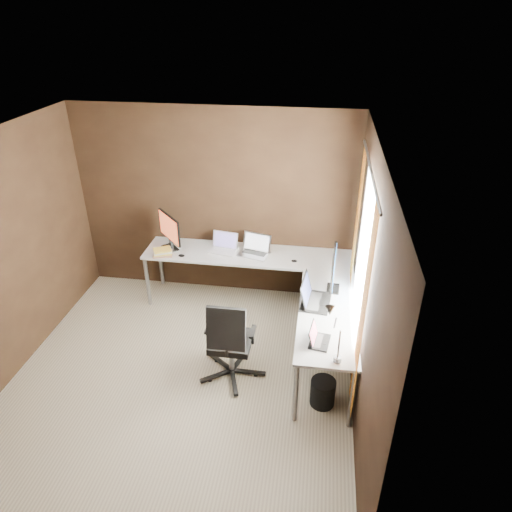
{
  "coord_description": "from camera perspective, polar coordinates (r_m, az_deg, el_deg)",
  "views": [
    {
      "loc": [
        1.33,
        -3.52,
        3.54
      ],
      "look_at": [
        0.66,
        0.95,
        1.02
      ],
      "focal_mm": 32.0,
      "sensor_mm": 36.0,
      "label": 1
    }
  ],
  "objects": [
    {
      "name": "book_stack",
      "position": [
        5.9,
        -11.61,
        0.48
      ],
      "size": [
        0.28,
        0.26,
        0.08
      ],
      "rotation": [
        0.0,
        0.0,
        0.4
      ],
      "color": "#9A6D53",
      "rests_on": "desk"
    },
    {
      "name": "mouse_left",
      "position": [
        5.81,
        -9.3,
        0.05
      ],
      "size": [
        0.08,
        0.06,
        0.03
      ],
      "primitive_type": "ellipsoid",
      "rotation": [
        0.0,
        0.0,
        -0.02
      ],
      "color": "black",
      "rests_on": "desk"
    },
    {
      "name": "room",
      "position": [
        4.35,
        -5.9,
        -2.31
      ],
      "size": [
        3.6,
        3.6,
        2.5
      ],
      "color": "#BCB192",
      "rests_on": "ground"
    },
    {
      "name": "desk_lamp",
      "position": [
        4.08,
        9.58,
        -8.7
      ],
      "size": [
        0.18,
        0.21,
        0.53
      ],
      "rotation": [
        0.0,
        0.0,
        0.22
      ],
      "color": "slate",
      "rests_on": "desk"
    },
    {
      "name": "mouse_corner",
      "position": [
        5.64,
        4.8,
        -0.63
      ],
      "size": [
        0.08,
        0.06,
        0.03
      ],
      "primitive_type": "ellipsoid",
      "rotation": [
        0.0,
        0.0,
        -0.2
      ],
      "color": "black",
      "rests_on": "desk"
    },
    {
      "name": "office_chair",
      "position": [
        4.92,
        -3.19,
        -12.19
      ],
      "size": [
        0.56,
        0.56,
        0.99
      ],
      "rotation": [
        0.0,
        0.0,
        -0.01
      ],
      "color": "black",
      "rests_on": "ground"
    },
    {
      "name": "wastebasket",
      "position": [
        4.78,
        8.33,
        -16.49
      ],
      "size": [
        0.33,
        0.33,
        0.29
      ],
      "primitive_type": "cylinder",
      "rotation": [
        0.0,
        0.0,
        0.39
      ],
      "color": "black",
      "rests_on": "ground"
    },
    {
      "name": "laptop_silver",
      "position": [
        5.8,
        -0.14,
        0.81
      ],
      "size": [
        0.43,
        0.35,
        0.25
      ],
      "rotation": [
        0.0,
        0.0,
        -0.26
      ],
      "color": "silver",
      "rests_on": "desk"
    },
    {
      "name": "desk",
      "position": [
        5.4,
        2.03,
        -2.8
      ],
      "size": [
        2.65,
        2.25,
        0.73
      ],
      "color": "silver",
      "rests_on": "ground"
    },
    {
      "name": "drawer_pedestal",
      "position": [
        5.68,
        8.0,
        -5.89
      ],
      "size": [
        0.42,
        0.5,
        0.6
      ],
      "primitive_type": "cube",
      "color": "silver",
      "rests_on": "ground"
    },
    {
      "name": "laptop_white",
      "position": [
        5.9,
        -4.04,
        1.2
      ],
      "size": [
        0.37,
        0.29,
        0.23
      ],
      "rotation": [
        0.0,
        0.0,
        -0.16
      ],
      "color": "silver",
      "rests_on": "desk"
    },
    {
      "name": "monitor_right",
      "position": [
        5.04,
        9.64,
        -1.6
      ],
      "size": [
        0.15,
        0.56,
        0.46
      ],
      "rotation": [
        0.0,
        0.0,
        1.52
      ],
      "color": "black",
      "rests_on": "desk"
    },
    {
      "name": "monitor_left",
      "position": [
        5.93,
        -10.76,
        3.23
      ],
      "size": [
        0.39,
        0.41,
        0.47
      ],
      "rotation": [
        0.0,
        0.0,
        -0.82
      ],
      "color": "black",
      "rests_on": "desk"
    },
    {
      "name": "laptop_black_big",
      "position": [
        4.91,
        7.04,
        -5.15
      ],
      "size": [
        0.35,
        0.45,
        0.28
      ],
      "rotation": [
        0.0,
        0.0,
        1.46
      ],
      "color": "black",
      "rests_on": "desk"
    },
    {
      "name": "laptop_black_small",
      "position": [
        4.4,
        7.65,
        -10.19
      ],
      "size": [
        0.22,
        0.28,
        0.18
      ],
      "rotation": [
        0.0,
        0.0,
        1.43
      ],
      "color": "black",
      "rests_on": "desk"
    }
  ]
}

